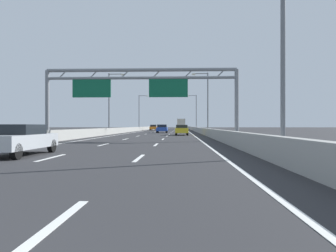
{
  "coord_description": "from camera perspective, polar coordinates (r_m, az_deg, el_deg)",
  "views": [
    {
      "loc": [
        3.48,
        -0.58,
        1.32
      ],
      "look_at": [
        1.3,
        55.9,
        1.22
      ],
      "focal_mm": 34.82,
      "sensor_mm": 36.0,
      "label": 1
    }
  ],
  "objects": [
    {
      "name": "lane_dash_right_1",
      "position": [
        13.25,
        -5.1,
        -5.61
      ],
      "size": [
        0.16,
        3.0,
        0.01
      ],
      "primitive_type": "cube",
      "color": "white",
      "rests_on": "ground_plane"
    },
    {
      "name": "lane_dash_left_3",
      "position": [
        31.55,
        -7.43,
        -2.29
      ],
      "size": [
        0.16,
        3.0,
        0.01
      ],
      "primitive_type": "cube",
      "color": "white",
      "rests_on": "ground_plane"
    },
    {
      "name": "lane_dash_left_7",
      "position": [
        67.3,
        -2.3,
        -1.02
      ],
      "size": [
        0.16,
        3.0,
        0.01
      ],
      "primitive_type": "cube",
      "color": "white",
      "rests_on": "ground_plane"
    },
    {
      "name": "lane_dash_left_4",
      "position": [
        40.45,
        -5.3,
        -1.77
      ],
      "size": [
        0.16,
        3.0,
        0.01
      ],
      "primitive_type": "cube",
      "color": "white",
      "rests_on": "ground_plane"
    },
    {
      "name": "lane_dash_right_13",
      "position": [
        121.1,
        1.41,
        -0.52
      ],
      "size": [
        0.16,
        3.0,
        0.01
      ],
      "primitive_type": "cube",
      "color": "white",
      "rests_on": "ground_plane"
    },
    {
      "name": "streetlamp_right_near",
      "position": [
        14.74,
        18.57,
        16.14
      ],
      "size": [
        2.58,
        0.28,
        9.5
      ],
      "color": "slate",
      "rests_on": "ground_plane"
    },
    {
      "name": "lane_dash_right_11",
      "position": [
        103.1,
        1.27,
        -0.63
      ],
      "size": [
        0.16,
        3.0,
        0.01
      ],
      "primitive_type": "cube",
      "color": "white",
      "rests_on": "ground_plane"
    },
    {
      "name": "lane_dash_right_7",
      "position": [
        67.11,
        0.77,
        -1.02
      ],
      "size": [
        0.16,
        3.0,
        0.01
      ],
      "primitive_type": "cube",
      "color": "white",
      "rests_on": "ground_plane"
    },
    {
      "name": "blue_car",
      "position": [
        58.31,
        -1.04,
        -0.45
      ],
      "size": [
        1.87,
        4.22,
        1.49
      ],
      "color": "#2347AD",
      "rests_on": "ground_plane"
    },
    {
      "name": "lane_dash_left_11",
      "position": [
        103.22,
        -0.73,
        -0.63
      ],
      "size": [
        0.16,
        3.0,
        0.01
      ],
      "primitive_type": "cube",
      "color": "white",
      "rests_on": "ground_plane"
    },
    {
      "name": "lane_dash_right_17",
      "position": [
        157.09,
        1.59,
        -0.38
      ],
      "size": [
        0.16,
        3.0,
        0.01
      ],
      "primitive_type": "cube",
      "color": "white",
      "rests_on": "ground_plane"
    },
    {
      "name": "orange_car",
      "position": [
        87.87,
        -2.55,
        -0.26
      ],
      "size": [
        1.81,
        4.38,
        1.52
      ],
      "color": "orange",
      "rests_on": "ground_plane"
    },
    {
      "name": "yellow_car",
      "position": [
        44.4,
        2.42,
        -0.66
      ],
      "size": [
        1.73,
        4.51,
        1.4
      ],
      "color": "yellow",
      "rests_on": "ground_plane"
    },
    {
      "name": "lane_dash_right_12",
      "position": [
        112.1,
        1.35,
        -0.57
      ],
      "size": [
        0.16,
        3.0,
        0.01
      ],
      "primitive_type": "cube",
      "color": "white",
      "rests_on": "ground_plane"
    },
    {
      "name": "lane_dash_left_5",
      "position": [
        49.38,
        -3.93,
        -1.43
      ],
      "size": [
        0.16,
        3.0,
        0.01
      ],
      "primitive_type": "cube",
      "color": "white",
      "rests_on": "ground_plane"
    },
    {
      "name": "lane_dash_right_8",
      "position": [
        76.11,
        0.94,
        -0.89
      ],
      "size": [
        0.16,
        3.0,
        0.01
      ],
      "primitive_type": "cube",
      "color": "white",
      "rests_on": "ground_plane"
    },
    {
      "name": "lane_dash_right_16",
      "position": [
        148.1,
        1.55,
        -0.41
      ],
      "size": [
        0.16,
        3.0,
        0.01
      ],
      "primitive_type": "cube",
      "color": "white",
      "rests_on": "ground_plane"
    },
    {
      "name": "lane_dash_left_6",
      "position": [
        58.33,
        -2.99,
        -1.19
      ],
      "size": [
        0.16,
        3.0,
        0.01
      ],
      "primitive_type": "cube",
      "color": "white",
      "rests_on": "ground_plane"
    },
    {
      "name": "streetlamp_right_far",
      "position": [
        87.56,
        4.82,
        2.77
      ],
      "size": [
        2.58,
        0.28,
        9.5
      ],
      "color": "slate",
      "rests_on": "ground_plane"
    },
    {
      "name": "lane_dash_right_3",
      "position": [
        31.15,
        -0.89,
        -2.32
      ],
      "size": [
        0.16,
        3.0,
        0.01
      ],
      "primitive_type": "cube",
      "color": "white",
      "rests_on": "ground_plane"
    },
    {
      "name": "lane_dash_left_10",
      "position": [
        94.24,
        -1.01,
        -0.7
      ],
      "size": [
        0.16,
        3.0,
        0.01
      ],
      "primitive_type": "cube",
      "color": "white",
      "rests_on": "ground_plane"
    },
    {
      "name": "lane_dash_right_5",
      "position": [
        49.13,
        0.25,
        -1.43
      ],
      "size": [
        0.16,
        3.0,
        0.01
      ],
      "primitive_type": "cube",
      "color": "white",
      "rests_on": "ground_plane"
    },
    {
      "name": "lane_dash_right_0",
      "position": [
        4.6,
        -20.12,
        -16.55
      ],
      "size": [
        0.16,
        3.0,
        0.01
      ],
      "primitive_type": "cube",
      "color": "white",
      "rests_on": "ground_plane"
    },
    {
      "name": "lane_dash_left_17",
      "position": [
        157.17,
        0.28,
        -0.38
      ],
      "size": [
        0.16,
        3.0,
        0.01
      ],
      "primitive_type": "cube",
      "color": "white",
      "rests_on": "ground_plane"
    },
    {
      "name": "lane_dash_left_9",
      "position": [
        85.25,
        -1.35,
        -0.78
      ],
      "size": [
        0.16,
        3.0,
        0.01
      ],
      "primitive_type": "cube",
      "color": "white",
      "rests_on": "ground_plane"
    },
    {
      "name": "lane_dash_left_14",
      "position": [
        130.19,
        -0.12,
        -0.48
      ],
      "size": [
        0.16,
        3.0,
        0.01
      ],
      "primitive_type": "cube",
      "color": "white",
      "rests_on": "ground_plane"
    },
    {
      "name": "edge_line_right",
      "position": [
        88.61,
        3.35,
        -0.75
      ],
      "size": [
        0.16,
        176.0,
        0.01
      ],
      "primitive_type": "cube",
      "color": "white",
      "rests_on": "ground_plane"
    },
    {
      "name": "lane_dash_left_2",
      "position": [
        22.74,
        -11.24,
        -3.22
      ],
      "size": [
        0.16,
        3.0,
        0.01
      ],
      "primitive_type": "cube",
      "color": "white",
      "rests_on": "ground_plane"
    },
    {
      "name": "lane_dash_left_15",
      "position": [
        139.19,
        0.03,
        -0.44
      ],
      "size": [
        0.16,
        3.0,
        0.01
      ],
      "primitive_type": "cube",
      "color": "white",
      "rests_on": "ground_plane"
    },
    {
      "name": "sign_gantry",
      "position": [
        28.9,
        -5.2,
        7.09
      ],
      "size": [
        17.07,
        0.36,
        6.36
      ],
      "color": "gray",
      "rests_on": "ground_plane"
    },
    {
      "name": "streetlamp_left_far",
      "position": [
        88.15,
        -4.94,
        2.75
      ],
      "size": [
        2.58,
        0.28,
        9.5
      ],
      "color": "slate",
      "rests_on": "ground_plane"
    },
    {
      "name": "lane_dash_left_12",
      "position": [
        112.21,
        -0.49,
        -0.57
      ],
      "size": [
        0.16,
        3.0,
        0.01
      ],
      "primitive_type": "cube",
      "color": "white",
      "rests_on": "ground_plane"
    },
    {
      "name": "lane_dash_right_2",
      "position": [
        22.18,
        -2.14,
        -3.3
      ],
      "size": [
        0.16,
        3.0,
        0.01
      ],
      "primitive_type": "cube",
      "color": "white",
      "rests_on": "ground_plane"
    },
    {
      "name": "streetlamp_left_mid",
      "position": [
        51.81,
        -10.03,
        4.61
      ],
      "size": [
        2.58,
        0.28,
        9.5
      ],
      "color": "slate",
      "rests_on": "ground_plane"
    },
    {
      "name": "lane_dash_right_9",
      "position": [
        85.11,
        1.07,
        -0.78
      ],
      "size": [
        0.16,
        3.0,
        0.01
      ],
      "primitive_type": "cube",
      "color": "white",
      "rests_on": "ground_plane"
    },
    {
      "name": "silver_car",
      "position": [
        15.78,
        -24.81,
        -2.1
      ],
      "size": [
        1.88,
        4.56,
        1.37
      ],
      "color": "#A8ADB2",
      "rests_on": "ground_plane"
    },
    {
      "name": "streetlamp_right_mid",
      "position": [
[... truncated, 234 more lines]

